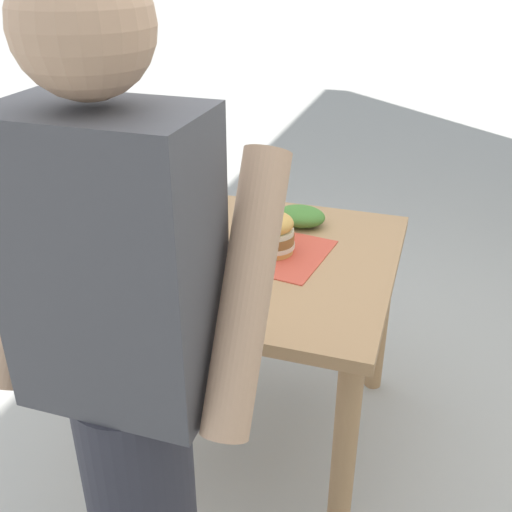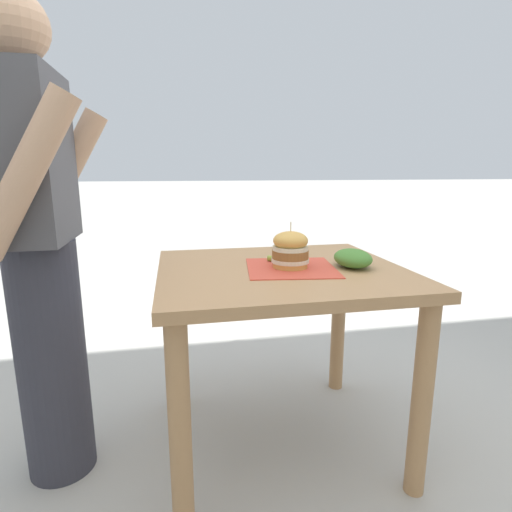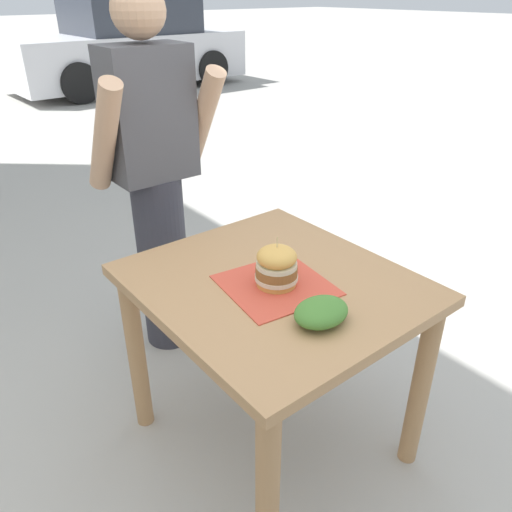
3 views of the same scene
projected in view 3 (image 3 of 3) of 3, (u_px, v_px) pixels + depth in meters
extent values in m
plane|color=#ADAAA3|center=(271.00, 437.00, 2.08)|extent=(80.00, 80.00, 0.00)
cube|color=tan|center=(274.00, 284.00, 1.73)|extent=(0.85, 0.94, 0.04)
cylinder|color=tan|center=(267.00, 499.00, 1.43)|extent=(0.07, 0.07, 0.73)
cylinder|color=tan|center=(420.00, 388.00, 1.83)|extent=(0.07, 0.07, 0.73)
cylinder|color=tan|center=(136.00, 354.00, 1.99)|extent=(0.07, 0.07, 0.73)
cylinder|color=tan|center=(275.00, 293.00, 2.39)|extent=(0.07, 0.07, 0.73)
cube|color=#D64C38|center=(276.00, 285.00, 1.68)|extent=(0.38, 0.38, 0.00)
cylinder|color=gold|center=(276.00, 281.00, 1.68)|extent=(0.13, 0.13, 0.02)
cylinder|color=beige|center=(276.00, 277.00, 1.67)|extent=(0.14, 0.14, 0.02)
cylinder|color=brown|center=(276.00, 271.00, 1.66)|extent=(0.14, 0.14, 0.03)
cylinder|color=beige|center=(277.00, 264.00, 1.65)|extent=(0.14, 0.14, 0.02)
ellipsoid|color=gold|center=(277.00, 257.00, 1.64)|extent=(0.13, 0.13, 0.07)
cylinder|color=#D1B77F|center=(277.00, 245.00, 1.61)|extent=(0.00, 0.00, 0.05)
cylinder|color=#8EA83D|center=(291.00, 270.00, 1.74)|extent=(0.08, 0.09, 0.02)
ellipsoid|color=#477F33|center=(321.00, 312.00, 1.48)|extent=(0.18, 0.14, 0.07)
cylinder|color=#33333D|center=(163.00, 263.00, 2.48)|extent=(0.24, 0.24, 0.90)
cube|color=#4C4C51|center=(148.00, 114.00, 2.13)|extent=(0.36, 0.22, 0.56)
sphere|color=tan|center=(138.00, 10.00, 1.95)|extent=(0.22, 0.22, 0.22)
cylinder|color=tan|center=(105.00, 137.00, 1.99)|extent=(0.09, 0.34, 0.50)
cylinder|color=tan|center=(202.00, 121.00, 2.24)|extent=(0.09, 0.34, 0.50)
cube|color=silver|center=(128.00, 57.00, 9.18)|extent=(4.25, 1.82, 0.80)
cube|color=#2D333D|center=(130.00, 13.00, 8.92)|extent=(2.14, 1.62, 0.66)
cylinder|color=black|center=(79.00, 83.00, 8.00)|extent=(0.65, 0.24, 0.64)
cylinder|color=black|center=(43.00, 72.00, 9.09)|extent=(0.65, 0.24, 0.64)
cylinder|color=black|center=(211.00, 68.00, 9.47)|extent=(0.65, 0.24, 0.64)
cylinder|color=black|center=(167.00, 60.00, 10.56)|extent=(0.65, 0.24, 0.64)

